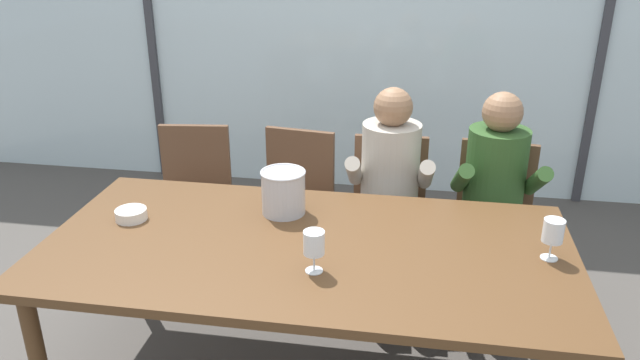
{
  "coord_description": "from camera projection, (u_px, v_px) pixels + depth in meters",
  "views": [
    {
      "loc": [
        0.44,
        -2.26,
        2.01
      ],
      "look_at": [
        0.0,
        0.35,
        0.89
      ],
      "focal_mm": 34.67,
      "sensor_mm": 36.0,
      "label": 1
    }
  ],
  "objects": [
    {
      "name": "window_mullion_right",
      "position": [
        605.0,
        30.0,
        4.29
      ],
      "size": [
        0.06,
        0.06,
        2.6
      ],
      "primitive_type": "cube",
      "color": "#38383D",
      "rests_on": "ground"
    },
    {
      "name": "chair_right_of_center",
      "position": [
        493.0,
        210.0,
        3.44
      ],
      "size": [
        0.49,
        0.49,
        0.88
      ],
      "rotation": [
        0.0,
        0.0,
        -0.13
      ],
      "color": "brown",
      "rests_on": "ground"
    },
    {
      "name": "ground",
      "position": [
        337.0,
        272.0,
        3.81
      ],
      "size": [
        14.0,
        14.0,
        0.0
      ],
      "primitive_type": "plane",
      "color": "#4C4742"
    },
    {
      "name": "wine_glass_near_bucket",
      "position": [
        314.0,
        245.0,
        2.37
      ],
      "size": [
        0.08,
        0.08,
        0.17
      ],
      "color": "silver",
      "rests_on": "dining_table"
    },
    {
      "name": "dining_table",
      "position": [
        307.0,
        257.0,
        2.64
      ],
      "size": [
        2.25,
        1.12,
        0.74
      ],
      "color": "brown",
      "rests_on": "ground"
    },
    {
      "name": "person_olive_shirt",
      "position": [
        496.0,
        190.0,
        3.27
      ],
      "size": [
        0.48,
        0.62,
        1.2
      ],
      "rotation": [
        0.0,
        0.0,
        0.06
      ],
      "color": "#2D5123",
      "rests_on": "ground"
    },
    {
      "name": "tasting_bowl",
      "position": [
        131.0,
        214.0,
        2.83
      ],
      "size": [
        0.14,
        0.14,
        0.05
      ],
      "primitive_type": "cylinder",
      "color": "silver",
      "rests_on": "dining_table"
    },
    {
      "name": "person_beige_jumper",
      "position": [
        389.0,
        184.0,
        3.35
      ],
      "size": [
        0.47,
        0.62,
        1.2
      ],
      "rotation": [
        0.0,
        0.0,
        0.03
      ],
      "color": "#B7AD9E",
      "rests_on": "ground"
    },
    {
      "name": "hillside_vineyard",
      "position": [
        394.0,
        4.0,
        8.58
      ],
      "size": [
        13.45,
        2.4,
        1.86
      ],
      "primitive_type": "cube",
      "color": "#386633",
      "rests_on": "ground"
    },
    {
      "name": "chair_near_curtain",
      "position": [
        194.0,
        189.0,
        3.72
      ],
      "size": [
        0.49,
        0.49,
        0.88
      ],
      "rotation": [
        0.0,
        0.0,
        0.13
      ],
      "color": "brown",
      "rests_on": "ground"
    },
    {
      "name": "wine_glass_by_left_taster",
      "position": [
        553.0,
        233.0,
        2.46
      ],
      "size": [
        0.08,
        0.08,
        0.17
      ],
      "color": "silver",
      "rests_on": "dining_table"
    },
    {
      "name": "chair_center",
      "position": [
        389.0,
        203.0,
        3.53
      ],
      "size": [
        0.46,
        0.46,
        0.88
      ],
      "rotation": [
        0.0,
        0.0,
        0.04
      ],
      "color": "brown",
      "rests_on": "ground"
    },
    {
      "name": "chair_left_of_center",
      "position": [
        295.0,
        194.0,
        3.64
      ],
      "size": [
        0.5,
        0.5,
        0.88
      ],
      "rotation": [
        0.0,
        0.0,
        -0.14
      ],
      "color": "brown",
      "rests_on": "ground"
    },
    {
      "name": "window_glass_panel",
      "position": [
        365.0,
        23.0,
        4.56
      ],
      "size": [
        7.45,
        0.03,
        2.6
      ],
      "primitive_type": "cube",
      "color": "silver",
      "rests_on": "ground"
    },
    {
      "name": "ice_bucket_primary",
      "position": [
        283.0,
        191.0,
        2.86
      ],
      "size": [
        0.21,
        0.21,
        0.21
      ],
      "color": "#B7B7BC",
      "rests_on": "dining_table"
    },
    {
      "name": "window_mullion_left",
      "position": [
        150.0,
        18.0,
        4.79
      ],
      "size": [
        0.06,
        0.06,
        2.6
      ],
      "primitive_type": "cube",
      "color": "#38383D",
      "rests_on": "ground"
    }
  ]
}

